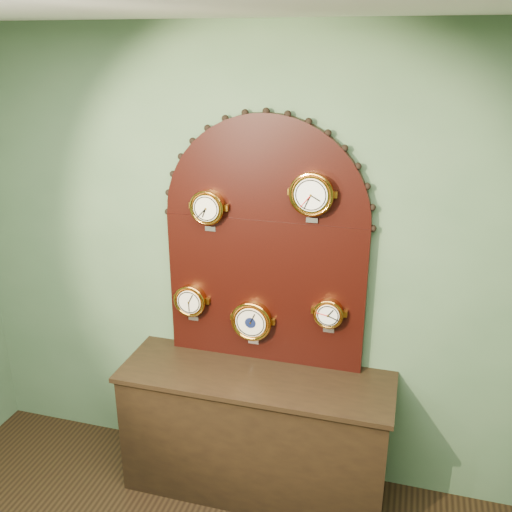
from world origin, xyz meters
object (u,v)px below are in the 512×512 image
(display_board, at_px, (265,237))
(arabic_clock, at_px, (312,194))
(barometer, at_px, (252,321))
(roman_clock, at_px, (208,207))
(hygrometer, at_px, (191,300))
(shop_counter, at_px, (255,435))
(tide_clock, at_px, (329,313))

(display_board, xyz_separation_m, arabic_clock, (0.27, -0.07, 0.29))
(barometer, bearing_deg, roman_clock, 179.72)
(hygrometer, bearing_deg, display_board, 8.24)
(shop_counter, bearing_deg, tide_clock, 21.24)
(shop_counter, bearing_deg, barometer, 112.66)
(arabic_clock, height_order, tide_clock, arabic_clock)
(display_board, distance_m, arabic_clock, 0.41)
(hygrometer, bearing_deg, shop_counter, -18.66)
(shop_counter, distance_m, display_board, 1.25)
(arabic_clock, distance_m, tide_clock, 0.71)
(hygrometer, xyz_separation_m, tide_clock, (0.85, 0.00, 0.03))
(tide_clock, bearing_deg, display_board, 170.69)
(arabic_clock, bearing_deg, display_board, 166.29)
(arabic_clock, bearing_deg, shop_counter, -150.89)
(display_board, xyz_separation_m, barometer, (-0.06, -0.07, -0.52))
(shop_counter, height_order, tide_clock, tide_clock)
(display_board, relative_size, arabic_clock, 5.20)
(roman_clock, distance_m, barometer, 0.74)
(tide_clock, bearing_deg, hygrometer, -179.95)
(display_board, distance_m, hygrometer, 0.63)
(shop_counter, distance_m, barometer, 0.73)
(roman_clock, relative_size, tide_clock, 1.12)
(shop_counter, distance_m, tide_clock, 0.92)
(display_board, bearing_deg, barometer, -133.43)
(roman_clock, relative_size, hygrometer, 1.00)
(barometer, bearing_deg, shop_counter, -67.34)
(display_board, height_order, hygrometer, display_board)
(arabic_clock, bearing_deg, hygrometer, 179.92)
(shop_counter, xyz_separation_m, tide_clock, (0.40, 0.15, 0.82))
(arabic_clock, height_order, hygrometer, arabic_clock)
(roman_clock, height_order, hygrometer, roman_clock)
(shop_counter, distance_m, hygrometer, 0.93)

